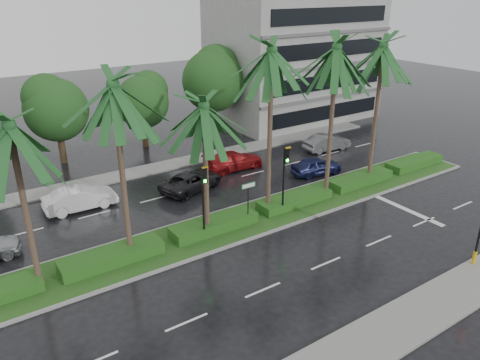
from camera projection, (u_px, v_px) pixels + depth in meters
ground at (267, 225)px, 27.58m from camera, size 120.00×120.00×0.00m
near_sidewalk at (412, 318)px, 19.78m from camera, size 40.00×2.40×0.12m
far_sidewalk at (174, 164)px, 36.71m from camera, size 40.00×2.00×0.12m
median at (257, 217)px, 28.32m from camera, size 36.00×4.00×0.15m
hedge at (257, 212)px, 28.17m from camera, size 35.20×1.40×0.60m
lane_markings at (310, 214)px, 28.83m from camera, size 34.00×13.06×0.01m
palm_row at (239, 85)px, 24.53m from camera, size 26.30×4.20×10.51m
signal_median_left at (204, 192)px, 24.58m from camera, size 0.34×0.42×4.36m
signal_median_right at (285, 171)px, 27.43m from camera, size 0.34×0.42×4.36m
street_sign at (248, 193)px, 26.61m from camera, size 0.95×0.09×2.60m
bg_trees at (151, 90)px, 39.61m from camera, size 33.26×5.65×8.16m
building at (294, 59)px, 47.79m from camera, size 16.00×10.00×12.00m
car_white at (80, 198)px, 29.25m from camera, size 1.66×4.48×1.46m
car_darkgrey at (192, 181)px, 32.05m from camera, size 3.44×5.17×1.32m
car_red at (234, 161)px, 35.62m from camera, size 2.13×4.83×1.38m
car_blue at (316, 166)px, 34.65m from camera, size 2.20×4.09×1.32m
car_grey at (327, 142)px, 39.71m from camera, size 1.83×4.30×1.38m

